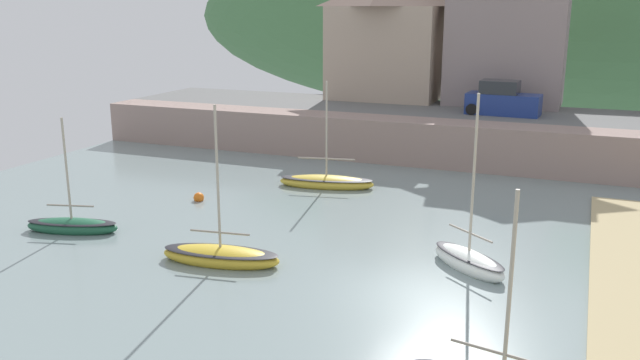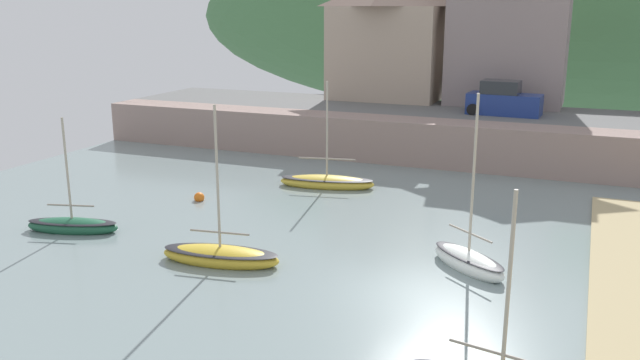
# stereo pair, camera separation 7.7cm
# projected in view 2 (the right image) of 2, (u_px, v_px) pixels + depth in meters

# --- Properties ---
(quay_seawall) EXTENTS (48.00, 9.40, 2.40)m
(quay_seawall) POSITION_uv_depth(u_px,v_px,m) (495.00, 143.00, 35.39)
(quay_seawall) COLOR gray
(quay_seawall) RESTS_ON ground
(hillside_backdrop) EXTENTS (80.00, 44.00, 21.33)m
(hillside_backdrop) POSITION_uv_depth(u_px,v_px,m) (563.00, 17.00, 67.16)
(hillside_backdrop) COLOR #447646
(hillside_backdrop) RESTS_ON ground
(waterfront_building_left) EXTENTS (7.41, 5.91, 8.03)m
(waterfront_building_left) POSITION_uv_depth(u_px,v_px,m) (389.00, 37.00, 44.05)
(waterfront_building_left) COLOR tan
(waterfront_building_left) RESTS_ON ground
(waterfront_building_centre) EXTENTS (7.34, 5.09, 10.46)m
(waterfront_building_centre) POSITION_uv_depth(u_px,v_px,m) (510.00, 18.00, 40.89)
(waterfront_building_centre) COLOR gray
(waterfront_building_centre) RESTS_ON ground
(sailboat_white_hull) EXTENTS (3.13, 2.80, 6.00)m
(sailboat_white_hull) POSITION_uv_depth(u_px,v_px,m) (468.00, 260.00, 21.80)
(sailboat_white_hull) COLOR white
(sailboat_white_hull) RESTS_ON ground
(rowboat_small_beached) EXTENTS (3.78, 2.00, 4.60)m
(rowboat_small_beached) POSITION_uv_depth(u_px,v_px,m) (73.00, 225.00, 25.49)
(rowboat_small_beached) COLOR #1F5A3C
(rowboat_small_beached) RESTS_ON ground
(sailboat_tall_mast) EXTENTS (4.76, 2.24, 5.24)m
(sailboat_tall_mast) POSITION_uv_depth(u_px,v_px,m) (327.00, 182.00, 31.81)
(sailboat_tall_mast) COLOR gold
(sailboat_tall_mast) RESTS_ON ground
(fishing_boat_green) EXTENTS (4.31, 1.94, 5.55)m
(fishing_boat_green) POSITION_uv_depth(u_px,v_px,m) (220.00, 255.00, 22.37)
(fishing_boat_green) COLOR gold
(fishing_boat_green) RESTS_ON ground
(parked_car_near_slipway) EXTENTS (4.19, 1.94, 1.95)m
(parked_car_near_slipway) POSITION_uv_depth(u_px,v_px,m) (503.00, 101.00, 37.83)
(parked_car_near_slipway) COLOR navy
(parked_car_near_slipway) RESTS_ON ground
(mooring_buoy) EXTENTS (0.47, 0.47, 0.47)m
(mooring_buoy) POSITION_uv_depth(u_px,v_px,m) (199.00, 197.00, 29.58)
(mooring_buoy) COLOR orange
(mooring_buoy) RESTS_ON ground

